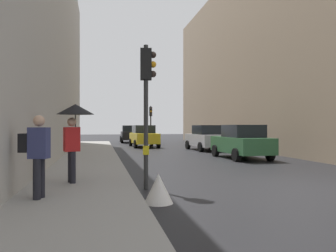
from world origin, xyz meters
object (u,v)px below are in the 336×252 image
car_dark_suv (130,134)px  car_silver_hatchback (206,138)px  traffic_light_near_left (147,90)px  traffic_light_far_median (151,118)px  pedestrian_with_umbrella (74,121)px  pedestrian_with_grey_backpack (37,151)px  car_green_estate (242,142)px  warning_sign_triangle (159,189)px  car_yellow_taxi (144,136)px

car_dark_suv → car_silver_hatchback: same height
traffic_light_near_left → traffic_light_far_median: bearing=81.1°
traffic_light_far_median → car_dark_suv: (-1.63, 3.46, -1.60)m
traffic_light_far_median → car_silver_hatchback: 9.31m
car_dark_suv → pedestrian_with_umbrella: bearing=-98.5°
traffic_light_near_left → pedestrian_with_grey_backpack: size_ratio=2.19×
traffic_light_far_median → pedestrian_with_umbrella: size_ratio=1.68×
traffic_light_far_median → car_green_estate: size_ratio=0.85×
traffic_light_near_left → pedestrian_with_grey_backpack: (-2.55, -1.42, -1.51)m
warning_sign_triangle → car_green_estate: bearing=56.4°
warning_sign_triangle → traffic_light_far_median: bearing=81.8°
traffic_light_near_left → car_green_estate: 9.62m
car_green_estate → warning_sign_triangle: car_green_estate is taller
traffic_light_far_median → car_silver_hatchback: size_ratio=0.84×
car_green_estate → pedestrian_with_umbrella: (-7.92, -6.81, 0.96)m
traffic_light_far_median → car_dark_suv: bearing=115.3°
car_yellow_taxi → car_dark_suv: bearing=93.2°
traffic_light_far_median → car_silver_hatchback: bearing=-73.5°
car_dark_suv → car_silver_hatchback: size_ratio=0.99×
car_dark_suv → car_yellow_taxi: (0.43, -7.66, 0.00)m
car_silver_hatchback → car_yellow_taxi: bearing=129.7°
pedestrian_with_umbrella → pedestrian_with_grey_backpack: pedestrian_with_umbrella is taller
traffic_light_far_median → pedestrian_with_umbrella: bearing=-104.0°
car_dark_suv → car_yellow_taxi: 7.67m
traffic_light_near_left → car_yellow_taxi: bearing=82.8°
traffic_light_near_left → car_green_estate: bearing=50.6°
traffic_light_near_left → warning_sign_triangle: (0.02, -1.70, -2.35)m
traffic_light_far_median → car_silver_hatchback: (2.61, -8.79, -1.60)m
car_silver_hatchback → pedestrian_with_umbrella: pedestrian_with_umbrella is taller
traffic_light_near_left → traffic_light_far_median: size_ratio=1.08×
car_green_estate → pedestrian_with_umbrella: size_ratio=1.99×
car_silver_hatchback → warning_sign_triangle: car_silver_hatchback is taller
car_green_estate → pedestrian_with_grey_backpack: bearing=-134.4°
car_green_estate → car_yellow_taxi: size_ratio=0.99×
car_green_estate → pedestrian_with_grey_backpack: 12.22m
car_green_estate → car_yellow_taxi: bearing=109.2°
car_silver_hatchback → pedestrian_with_umbrella: bearing=-121.8°
traffic_light_near_left → car_dark_suv: (1.84, 25.65, -1.80)m
car_yellow_taxi → pedestrian_with_umbrella: pedestrian_with_umbrella is taller
traffic_light_far_median → pedestrian_with_umbrella: 22.36m
pedestrian_with_umbrella → pedestrian_with_grey_backpack: 2.13m
traffic_light_far_median → warning_sign_triangle: (-3.44, -23.89, -2.15)m
traffic_light_near_left → pedestrian_with_umbrella: traffic_light_near_left is taller
car_silver_hatchback → pedestrian_with_umbrella: 15.21m
car_yellow_taxi → warning_sign_triangle: car_yellow_taxi is taller
traffic_light_near_left → warning_sign_triangle: bearing=-89.2°
car_green_estate → car_dark_suv: size_ratio=1.00×
traffic_light_far_median → traffic_light_near_left: bearing=-98.9°
traffic_light_near_left → car_silver_hatchback: size_ratio=0.90×
car_yellow_taxi → pedestrian_with_grey_backpack: (-4.81, -19.41, 0.29)m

